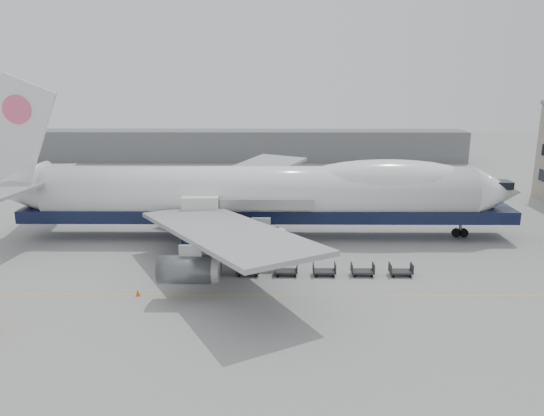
{
  "coord_description": "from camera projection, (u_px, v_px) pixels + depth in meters",
  "views": [
    {
      "loc": [
        2.09,
        -51.27,
        20.02
      ],
      "look_at": [
        1.62,
        6.0,
        5.24
      ],
      "focal_mm": 35.0,
      "sensor_mm": 36.0,
      "label": 1
    }
  ],
  "objects": [
    {
      "name": "dolly_3",
      "position": [
        286.0,
        270.0,
        53.51
      ],
      "size": [
        2.3,
        1.35,
        1.3
      ],
      "color": "#2D2D30",
      "rests_on": "ground"
    },
    {
      "name": "dolly_4",
      "position": [
        324.0,
        271.0,
        53.48
      ],
      "size": [
        2.3,
        1.35,
        1.3
      ],
      "color": "#2D2D30",
      "rests_on": "ground"
    },
    {
      "name": "airliner",
      "position": [
        264.0,
        193.0,
        64.87
      ],
      "size": [
        67.0,
        55.3,
        19.98
      ],
      "color": "white",
      "rests_on": "ground"
    },
    {
      "name": "traffic_cone",
      "position": [
        138.0,
        293.0,
        48.68
      ],
      "size": [
        0.42,
        0.42,
        0.62
      ],
      "rotation": [
        0.0,
        0.0,
        0.14
      ],
      "color": "#DD550B",
      "rests_on": "ground"
    },
    {
      "name": "ground",
      "position": [
        256.0,
        272.0,
        54.66
      ],
      "size": [
        260.0,
        260.0,
        0.0
      ],
      "primitive_type": "plane",
      "color": "gray",
      "rests_on": "ground"
    },
    {
      "name": "dolly_6",
      "position": [
        401.0,
        271.0,
        53.42
      ],
      "size": [
        2.3,
        1.35,
        1.3
      ],
      "color": "#2D2D30",
      "rests_on": "ground"
    },
    {
      "name": "apron_line",
      "position": [
        253.0,
        295.0,
        48.85
      ],
      "size": [
        60.0,
        0.15,
        0.01
      ],
      "primitive_type": "cube",
      "color": "gold",
      "rests_on": "ground"
    },
    {
      "name": "catering_truck",
      "position": [
        201.0,
        217.0,
        62.11
      ],
      "size": [
        4.69,
        3.36,
        6.01
      ],
      "rotation": [
        0.0,
        0.0,
        0.05
      ],
      "color": "navy",
      "rests_on": "ground"
    },
    {
      "name": "dolly_5",
      "position": [
        362.0,
        271.0,
        53.45
      ],
      "size": [
        2.3,
        1.35,
        1.3
      ],
      "color": "#2D2D30",
      "rests_on": "ground"
    },
    {
      "name": "hangar",
      "position": [
        224.0,
        146.0,
        121.64
      ],
      "size": [
        110.0,
        8.0,
        7.0
      ],
      "primitive_type": "cube",
      "color": "slate",
      "rests_on": "ground"
    },
    {
      "name": "dolly_1",
      "position": [
        210.0,
        270.0,
        53.57
      ],
      "size": [
        2.3,
        1.35,
        1.3
      ],
      "color": "#2D2D30",
      "rests_on": "ground"
    },
    {
      "name": "dolly_0",
      "position": [
        172.0,
        270.0,
        53.6
      ],
      "size": [
        2.3,
        1.35,
        1.3
      ],
      "color": "#2D2D30",
      "rests_on": "ground"
    },
    {
      "name": "dolly_2",
      "position": [
        248.0,
        270.0,
        53.54
      ],
      "size": [
        2.3,
        1.35,
        1.3
      ],
      "color": "#2D2D30",
      "rests_on": "ground"
    }
  ]
}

